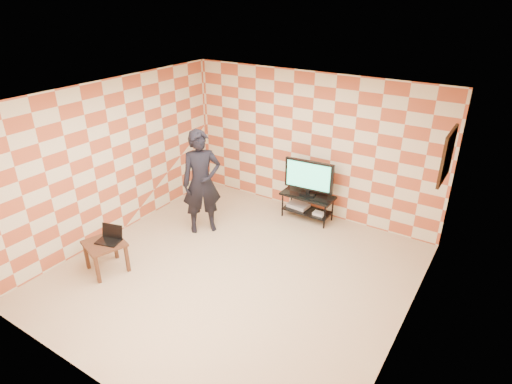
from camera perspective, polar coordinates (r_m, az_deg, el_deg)
floor at (r=6.77m, az=-2.79°, el=-10.68°), size 5.00×5.00×0.00m
wall_back at (r=8.07m, az=7.34°, el=6.22°), size 5.00×0.02×2.70m
wall_front at (r=4.59m, az=-21.88°, el=-11.98°), size 5.00×0.02×2.70m
wall_left at (r=7.69m, az=-18.46°, el=4.07°), size 0.02×5.00×2.70m
wall_right at (r=5.20m, az=20.18°, el=-6.89°), size 0.02×5.00×2.70m
ceiling at (r=5.61m, az=-3.38°, el=12.11°), size 5.00×5.00×0.02m
wall_art at (r=6.35m, az=24.17°, el=4.42°), size 0.04×0.72×0.72m
tv_stand at (r=8.12m, az=6.89°, el=-1.20°), size 1.00×0.45×0.50m
tv at (r=7.90m, az=7.07°, el=2.09°), size 0.93×0.20×0.68m
dvd_player at (r=8.29m, az=5.68°, el=-1.77°), size 0.41×0.31×0.06m
game_console at (r=8.06m, az=8.38°, el=-2.86°), size 0.21×0.16×0.05m
side_table at (r=6.99m, az=-19.49°, el=-6.98°), size 0.70×0.70×0.50m
laptop at (r=6.94m, az=-18.89°, el=-5.75°), size 0.41×0.36×0.23m
person at (r=7.50m, az=-7.26°, el=1.29°), size 0.79×0.81×1.88m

